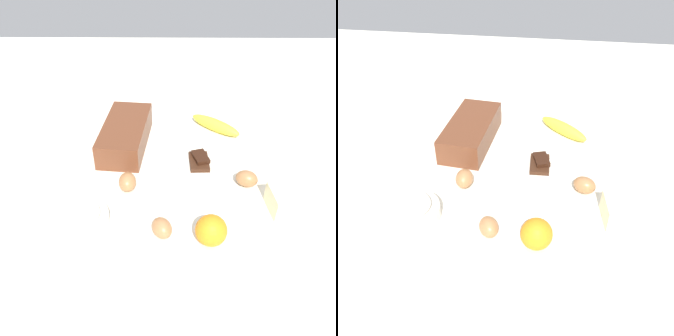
# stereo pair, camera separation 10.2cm
# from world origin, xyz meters

# --- Properties ---
(ground_plane) EXTENTS (2.40, 2.40, 0.02)m
(ground_plane) POSITION_xyz_m (0.00, 0.00, -0.01)
(ground_plane) COLOR silver
(loaf_pan) EXTENTS (0.29, 0.16, 0.08)m
(loaf_pan) POSITION_xyz_m (0.17, 0.14, 0.04)
(loaf_pan) COLOR brown
(loaf_pan) RESTS_ON ground_plane
(flour_bowl) EXTENTS (0.14, 0.14, 0.06)m
(flour_bowl) POSITION_xyz_m (-0.18, 0.21, 0.03)
(flour_bowl) COLOR silver
(flour_bowl) RESTS_ON ground_plane
(banana) EXTENTS (0.16, 0.17, 0.04)m
(banana) POSITION_xyz_m (0.26, -0.16, 0.02)
(banana) COLOR yellow
(banana) RESTS_ON ground_plane
(orange_fruit) EXTENTS (0.08, 0.08, 0.08)m
(orange_fruit) POSITION_xyz_m (-0.23, -0.10, 0.04)
(orange_fruit) COLOR orange
(orange_fruit) RESTS_ON ground_plane
(butter_block) EXTENTS (0.10, 0.07, 0.06)m
(butter_block) POSITION_xyz_m (-0.12, -0.29, 0.03)
(butter_block) COLOR #F4EDB2
(butter_block) RESTS_ON ground_plane
(egg_near_butter) EXTENTS (0.07, 0.08, 0.05)m
(egg_near_butter) POSITION_xyz_m (-0.02, -0.22, 0.02)
(egg_near_butter) COLOR #9C683F
(egg_near_butter) RESTS_ON ground_plane
(egg_beside_bowl) EXTENTS (0.07, 0.07, 0.05)m
(egg_beside_bowl) POSITION_xyz_m (-0.21, 0.01, 0.02)
(egg_beside_bowl) COLOR #A56F43
(egg_beside_bowl) RESTS_ON ground_plane
(egg_loose) EXTENTS (0.06, 0.05, 0.05)m
(egg_loose) POSITION_xyz_m (-0.04, 0.11, 0.02)
(egg_loose) COLOR #A26C41
(egg_loose) RESTS_ON ground_plane
(chocolate_plate) EXTENTS (0.13, 0.13, 0.03)m
(chocolate_plate) POSITION_xyz_m (0.06, -0.09, 0.01)
(chocolate_plate) COLOR silver
(chocolate_plate) RESTS_ON ground_plane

